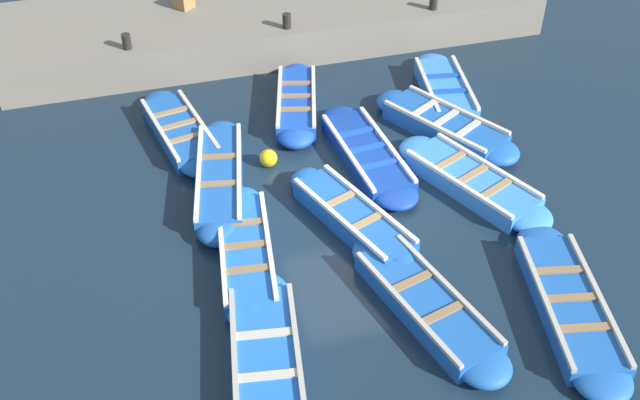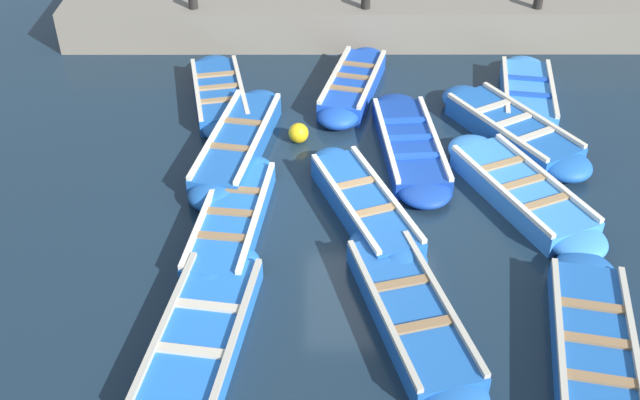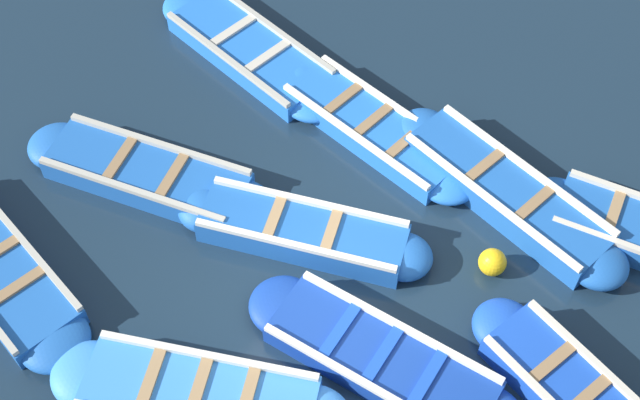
{
  "view_description": "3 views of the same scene",
  "coord_description": "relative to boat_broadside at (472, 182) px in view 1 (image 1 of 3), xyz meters",
  "views": [
    {
      "loc": [
        -10.3,
        3.61,
        9.05
      ],
      "look_at": [
        -0.11,
        0.73,
        0.2
      ],
      "focal_mm": 42.0,
      "sensor_mm": 36.0,
      "label": 1
    },
    {
      "loc": [
        -9.94,
        0.99,
        7.13
      ],
      "look_at": [
        -0.68,
        0.98,
        0.27
      ],
      "focal_mm": 42.0,
      "sensor_mm": 36.0,
      "label": 2
    },
    {
      "loc": [
        3.23,
        -4.72,
        9.73
      ],
      "look_at": [
        -0.73,
        0.64,
        0.53
      ],
      "focal_mm": 50.0,
      "sensor_mm": 36.0,
      "label": 3
    }
  ],
  "objects": [
    {
      "name": "ground_plane",
      "position": [
        0.34,
        2.21,
        -0.18
      ],
      "size": [
        120.0,
        120.0,
        0.0
      ],
      "primitive_type": "plane",
      "color": "#162838"
    },
    {
      "name": "boat_outer_left",
      "position": [
        -3.29,
        -0.18,
        -0.02
      ],
      "size": [
        3.88,
        1.63,
        0.37
      ],
      "color": "#1E59AD",
      "rests_on": "ground"
    },
    {
      "name": "boat_tucked",
      "position": [
        3.56,
        2.54,
        0.01
      ],
      "size": [
        3.36,
        1.58,
        0.43
      ],
      "color": "#1947B7",
      "rests_on": "ground"
    },
    {
      "name": "boat_mid_row",
      "position": [
        3.22,
        5.13,
        -0.01
      ],
      "size": [
        3.45,
        1.48,
        0.39
      ],
      "color": "#1E59AD",
      "rests_on": "ground"
    },
    {
      "name": "bollard_mid_south",
      "position": [
        5.68,
        5.89,
        0.91
      ],
      "size": [
        0.2,
        0.2,
        0.35
      ],
      "primitive_type": "cylinder",
      "color": "black",
      "rests_on": "quay_wall"
    },
    {
      "name": "buoy_orange_near",
      "position": [
        1.78,
        3.57,
        0.0
      ],
      "size": [
        0.36,
        0.36,
        0.36
      ],
      "primitive_type": "sphere",
      "color": "#EAB214",
      "rests_on": "ground"
    },
    {
      "name": "boat_centre",
      "position": [
        1.39,
        4.61,
        0.02
      ],
      "size": [
        3.87,
        1.46,
        0.45
      ],
      "color": "#1E59AD",
      "rests_on": "ground"
    },
    {
      "name": "boat_drifting",
      "position": [
        1.86,
        -0.24,
        0.02
      ],
      "size": [
        3.48,
        2.5,
        0.44
      ],
      "color": "#1E59AD",
      "rests_on": "ground"
    },
    {
      "name": "bollard_mid_north",
      "position": [
        5.68,
        2.21,
        0.91
      ],
      "size": [
        0.2,
        0.2,
        0.35
      ],
      "primitive_type": "cylinder",
      "color": "black",
      "rests_on": "quay_wall"
    },
    {
      "name": "boat_outer_right",
      "position": [
        -2.68,
        2.01,
        -0.01
      ],
      "size": [
        3.73,
        1.75,
        0.4
      ],
      "color": "#1E59AD",
      "rests_on": "ground"
    },
    {
      "name": "boat_broadside",
      "position": [
        0.0,
        0.0,
        0.0
      ],
      "size": [
        3.62,
        2.27,
        0.41
      ],
      "color": "#3884E0",
      "rests_on": "ground"
    },
    {
      "name": "boat_stern_in",
      "position": [
        1.41,
        1.63,
        -0.02
      ],
      "size": [
        3.68,
        1.14,
        0.36
      ],
      "color": "navy",
      "rests_on": "ground"
    },
    {
      "name": "boat_end_of_row",
      "position": [
        3.2,
        -0.82,
        -0.0
      ],
      "size": [
        3.34,
        1.4,
        0.4
      ],
      "color": "#3884E0",
      "rests_on": "ground"
    },
    {
      "name": "quay_wall",
      "position": [
        7.12,
        2.21,
        0.28
      ],
      "size": [
        3.58,
        13.19,
        0.92
      ],
      "color": "slate",
      "rests_on": "ground"
    },
    {
      "name": "boat_inner_gap",
      "position": [
        -3.06,
        4.7,
        -0.03
      ],
      "size": [
        3.77,
        1.47,
        0.36
      ],
      "color": "blue",
      "rests_on": "ground"
    },
    {
      "name": "bollard_north",
      "position": [
        5.68,
        -1.46,
        0.91
      ],
      "size": [
        0.2,
        0.2,
        0.35
      ],
      "primitive_type": "cylinder",
      "color": "black",
      "rests_on": "quay_wall"
    },
    {
      "name": "boat_near_quay",
      "position": [
        -0.71,
        4.53,
        -0.02
      ],
      "size": [
        3.62,
        1.24,
        0.37
      ],
      "color": "blue",
      "rests_on": "ground"
    },
    {
      "name": "boat_alongside",
      "position": [
        -0.41,
        2.51,
        0.01
      ],
      "size": [
        3.44,
        1.87,
        0.44
      ],
      "color": "#1E59AD",
      "rests_on": "ground"
    },
    {
      "name": "wooden_crate",
      "position": [
        7.41,
        4.37,
        0.93
      ],
      "size": [
        0.55,
        0.55,
        0.39
      ],
      "primitive_type": "cube",
      "rotation": [
        0.0,
        0.0,
        0.66
      ],
      "color": "olive",
      "rests_on": "quay_wall"
    }
  ]
}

